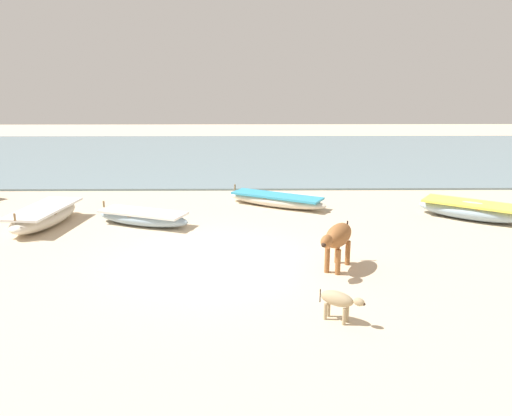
# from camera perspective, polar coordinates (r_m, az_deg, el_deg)

# --- Properties ---
(ground) EXTENTS (80.00, 80.00, 0.00)m
(ground) POSITION_cam_1_polar(r_m,az_deg,el_deg) (11.51, -5.14, -6.30)
(ground) COLOR beige
(sea_water) EXTENTS (60.00, 20.00, 0.08)m
(sea_water) POSITION_cam_1_polar(r_m,az_deg,el_deg) (28.80, -2.49, 6.45)
(sea_water) COLOR slate
(sea_water) RESTS_ON ground
(fishing_boat_0) EXTENTS (3.57, 2.50, 0.61)m
(fishing_boat_0) POSITION_cam_1_polar(r_m,az_deg,el_deg) (16.46, 2.47, 0.97)
(fishing_boat_0) COLOR beige
(fishing_boat_0) RESTS_ON ground
(fishing_boat_1) EXTENTS (1.49, 3.22, 0.77)m
(fishing_boat_1) POSITION_cam_1_polar(r_m,az_deg,el_deg) (15.50, -23.92, -0.85)
(fishing_boat_1) COLOR beige
(fishing_boat_1) RESTS_ON ground
(fishing_boat_3) EXTENTS (3.27, 2.76, 0.74)m
(fishing_boat_3) POSITION_cam_1_polar(r_m,az_deg,el_deg) (16.32, 24.32, -0.22)
(fishing_boat_3) COLOR #8CA5B7
(fishing_boat_3) RESTS_ON ground
(fishing_boat_5) EXTENTS (3.12, 1.89, 0.62)m
(fishing_boat_5) POSITION_cam_1_polar(r_m,az_deg,el_deg) (14.66, -13.33, -1.09)
(fishing_boat_5) COLOR #8CA5B7
(fishing_boat_5) RESTS_ON ground
(cow_adult_brown) EXTENTS (1.06, 1.51, 1.05)m
(cow_adult_brown) POSITION_cam_1_polar(r_m,az_deg,el_deg) (10.88, 9.71, -3.51)
(cow_adult_brown) COLOR brown
(cow_adult_brown) RESTS_ON ground
(calf_near_dun) EXTENTS (0.78, 0.62, 0.56)m
(calf_near_dun) POSITION_cam_1_polar(r_m,az_deg,el_deg) (8.69, 9.80, -10.78)
(calf_near_dun) COLOR tan
(calf_near_dun) RESTS_ON ground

